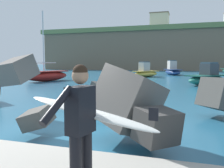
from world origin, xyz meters
name	(u,v)px	position (x,y,z in m)	size (l,w,h in m)	color
ground_plane	(80,132)	(0.00, 0.00, 0.00)	(400.00, 400.00, 0.00)	#235B7A
breakwater_jetty	(52,92)	(-1.87, 1.56, 0.93)	(30.53, 7.45, 2.38)	gray
surfer_with_board	(83,120)	(1.64, -3.37, 1.28)	(2.12, 1.34, 1.78)	black
boat_near_left	(207,78)	(4.71, 16.53, 0.66)	(4.16, 4.41, 2.06)	#1E6656
boat_near_centre	(47,75)	(-11.52, 16.38, 0.62)	(3.19, 5.66, 7.44)	maroon
boat_near_right	(172,70)	(0.79, 33.93, 0.73)	(3.67, 5.97, 2.40)	navy
boat_mid_right	(145,72)	(-2.54, 27.21, 0.66)	(3.82, 4.58, 2.16)	#EAC64C
mooring_buoy_middle	(207,79)	(5.12, 21.00, 0.22)	(0.44, 0.44, 0.44)	yellow
headland_bluff	(214,51)	(11.15, 74.32, 5.68)	(97.01, 40.76, 11.31)	#756651
station_building_west	(160,23)	(-5.41, 70.59, 14.32)	(5.77, 5.29, 5.97)	beige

